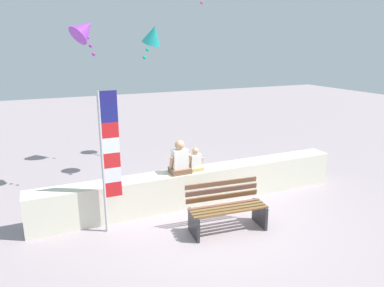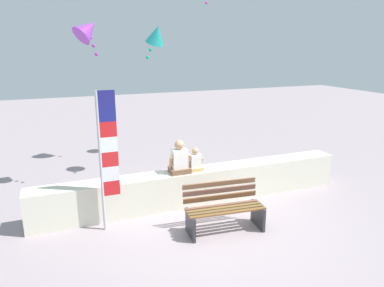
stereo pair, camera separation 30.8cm
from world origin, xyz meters
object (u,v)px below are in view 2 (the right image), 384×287
(person_adult, at_px, (180,160))
(kite_purple, at_px, (88,29))
(park_bench, at_px, (224,209))
(person_child, at_px, (195,162))
(kite_teal, at_px, (156,35))
(flag_banner, at_px, (106,153))

(person_adult, bearing_deg, kite_purple, 126.80)
(park_bench, bearing_deg, person_adult, 108.38)
(person_adult, relative_size, person_child, 1.39)
(person_child, relative_size, kite_teal, 0.59)
(person_child, xyz_separation_m, kite_purple, (-1.82, 1.95, 2.75))
(flag_banner, bearing_deg, person_child, 13.01)
(kite_teal, xyz_separation_m, kite_purple, (-1.63, -0.14, 0.09))
(park_bench, height_order, flag_banner, flag_banner)
(flag_banner, xyz_separation_m, kite_teal, (1.74, 2.53, 2.11))
(kite_teal, relative_size, kite_purple, 0.95)
(kite_teal, height_order, kite_purple, kite_purple)
(person_child, bearing_deg, person_adult, -179.96)
(person_child, xyz_separation_m, flag_banner, (-1.93, -0.44, 0.55))
(park_bench, bearing_deg, kite_purple, 120.33)
(park_bench, relative_size, flag_banner, 0.58)
(kite_purple, bearing_deg, kite_teal, 4.84)
(person_adult, height_order, kite_teal, kite_teal)
(park_bench, height_order, person_child, person_child)
(person_adult, relative_size, kite_teal, 0.81)
(park_bench, height_order, kite_teal, kite_teal)
(park_bench, distance_m, kite_teal, 4.65)
(kite_teal, bearing_deg, person_adult, -94.71)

